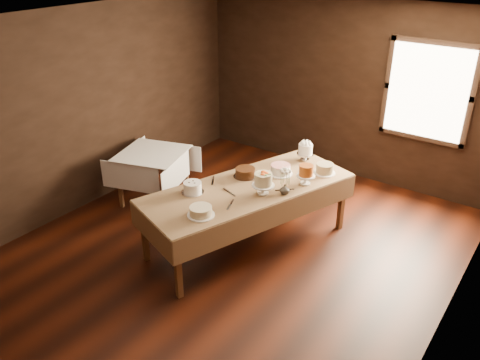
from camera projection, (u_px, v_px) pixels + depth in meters
name	position (u px, v px, depth m)	size (l,w,h in m)	color
floor	(231.00, 253.00, 6.18)	(5.00, 6.00, 0.01)	black
ceiling	(228.00, 23.00, 4.91)	(5.00, 6.00, 0.01)	beige
wall_back	(343.00, 90.00, 7.72)	(5.00, 0.02, 2.80)	black
wall_left	(87.00, 110.00, 6.85)	(0.02, 6.00, 2.80)	black
wall_right	(460.00, 218.00, 4.24)	(0.02, 6.00, 2.80)	black
window	(427.00, 92.00, 6.91)	(1.10, 0.05, 1.30)	#FFEABF
display_table	(248.00, 191.00, 6.04)	(1.86, 2.85, 0.82)	#4F311B
side_table	(152.00, 158.00, 7.13)	(1.14, 1.14, 0.76)	#4F311B
cake_meringue	(305.00, 153.00, 6.67)	(0.23, 0.23, 0.25)	silver
cake_speckled	(325.00, 169.00, 6.32)	(0.31, 0.31, 0.13)	white
cake_lattice	(280.00, 170.00, 6.31)	(0.32, 0.32, 0.12)	white
cake_caramel	(306.00, 176.00, 6.03)	(0.23, 0.23, 0.27)	white
cake_chocolate	(245.00, 173.00, 6.23)	(0.31, 0.31, 0.12)	silver
cake_flowers	(263.00, 185.00, 5.79)	(0.27, 0.27, 0.28)	white
cake_swirl	(193.00, 188.00, 5.84)	(0.27, 0.27, 0.14)	silver
cake_cream	(201.00, 211.00, 5.37)	(0.31, 0.31, 0.11)	white
cake_server_a	(232.00, 194.00, 5.84)	(0.24, 0.03, 0.01)	silver
cake_server_b	(229.00, 207.00, 5.56)	(0.24, 0.03, 0.01)	silver
cake_server_c	(268.00, 179.00, 6.18)	(0.24, 0.03, 0.01)	silver
cake_server_d	(288.00, 190.00, 5.93)	(0.24, 0.03, 0.01)	silver
cake_server_e	(213.00, 182.00, 6.11)	(0.24, 0.03, 0.01)	silver
flower_vase	(285.00, 189.00, 5.82)	(0.12, 0.12, 0.12)	#2D2823
flower_bouquet	(285.00, 176.00, 5.73)	(0.14, 0.14, 0.20)	white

